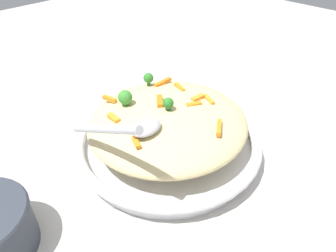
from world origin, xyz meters
TOP-DOWN VIEW (x-y plane):
  - ground_plane at (0.00, 0.00)m, footprint 2.40×2.40m
  - serving_bowl at (0.00, 0.00)m, footprint 0.36×0.36m
  - pasta_mound at (0.00, 0.00)m, footprint 0.30×0.29m
  - carrot_piece_0 at (-0.05, 0.10)m, footprint 0.01×0.03m
  - carrot_piece_1 at (-0.10, -0.03)m, footprint 0.02×0.03m
  - carrot_piece_2 at (0.02, -0.10)m, footprint 0.04×0.03m
  - carrot_piece_3 at (0.06, 0.08)m, footprint 0.04×0.01m
  - carrot_piece_4 at (0.08, -0.03)m, footprint 0.02×0.03m
  - carrot_piece_5 at (0.06, -0.02)m, footprint 0.03×0.01m
  - carrot_piece_6 at (0.07, 0.04)m, footprint 0.02×0.03m
  - carrot_piece_7 at (-0.09, 0.05)m, footprint 0.01×0.03m
  - carrot_piece_8 at (0.04, -0.03)m, footprint 0.03×0.02m
  - carrot_piece_9 at (-0.00, 0.02)m, footprint 0.03×0.03m
  - broccoli_floret_0 at (-0.04, 0.07)m, footprint 0.03×0.03m
  - broccoli_floret_1 at (-0.01, -0.01)m, footprint 0.02×0.02m
  - broccoli_floret_2 at (0.04, 0.10)m, footprint 0.02×0.02m
  - serving_spoon at (-0.10, -0.02)m, footprint 0.11×0.16m

SIDE VIEW (x-z plane):
  - ground_plane at x=0.00m, z-range 0.00..0.00m
  - serving_bowl at x=0.00m, z-range 0.00..0.05m
  - pasta_mound at x=0.00m, z-range 0.04..0.11m
  - carrot_piece_1 at x=-0.10m, z-range 0.10..0.10m
  - carrot_piece_7 at x=-0.09m, z-range 0.10..0.10m
  - carrot_piece_3 at x=0.06m, z-range 0.10..0.10m
  - carrot_piece_6 at x=0.07m, z-range 0.10..0.11m
  - carrot_piece_0 at x=-0.05m, z-range 0.10..0.11m
  - carrot_piece_2 at x=0.02m, z-range 0.10..0.11m
  - carrot_piece_4 at x=0.08m, z-range 0.10..0.10m
  - carrot_piece_8 at x=0.04m, z-range 0.10..0.11m
  - carrot_piece_5 at x=0.06m, z-range 0.10..0.11m
  - carrot_piece_9 at x=0.00m, z-range 0.11..0.11m
  - broccoli_floret_2 at x=0.04m, z-range 0.10..0.13m
  - broccoli_floret_0 at x=-0.04m, z-range 0.10..0.13m
  - broccoli_floret_1 at x=-0.01m, z-range 0.11..0.13m
  - serving_spoon at x=-0.10m, z-range 0.08..0.17m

